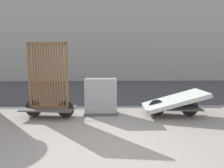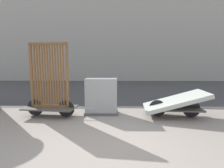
% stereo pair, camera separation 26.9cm
% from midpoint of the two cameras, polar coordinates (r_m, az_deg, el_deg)
% --- Properties ---
extents(ground_plane, '(60.00, 60.00, 0.00)m').
position_cam_midpoint_polar(ground_plane, '(3.48, -1.03, -21.63)').
color(ground_plane, gray).
extents(road_strip, '(56.00, 10.22, 0.01)m').
position_cam_midpoint_polar(road_strip, '(11.55, -1.69, -1.49)').
color(road_strip, '#424244').
rests_on(road_strip, ground_plane).
extents(building_facade, '(48.00, 4.00, 9.24)m').
position_cam_midpoint_polar(building_facade, '(18.78, -1.84, 15.80)').
color(building_facade, '#B2ADA3').
rests_on(building_facade, ground_plane).
extents(bike_cart_with_bedframe, '(2.31, 0.96, 2.28)m').
position_cam_midpoint_polar(bike_cart_with_bedframe, '(5.70, -21.21, -2.42)').
color(bike_cart_with_bedframe, '#4C4742').
rests_on(bike_cart_with_bedframe, ground_plane).
extents(bike_cart_with_mattress, '(2.45, 1.24, 0.82)m').
position_cam_midpoint_polar(bike_cart_with_mattress, '(5.79, 18.18, -5.64)').
color(bike_cart_with_mattress, '#4C4742').
rests_on(bike_cart_with_mattress, ground_plane).
extents(utility_cabinet, '(1.07, 0.55, 1.17)m').
position_cam_midpoint_polar(utility_cabinet, '(5.73, -5.00, -4.46)').
color(utility_cabinet, '#4C4C4C').
rests_on(utility_cabinet, ground_plane).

